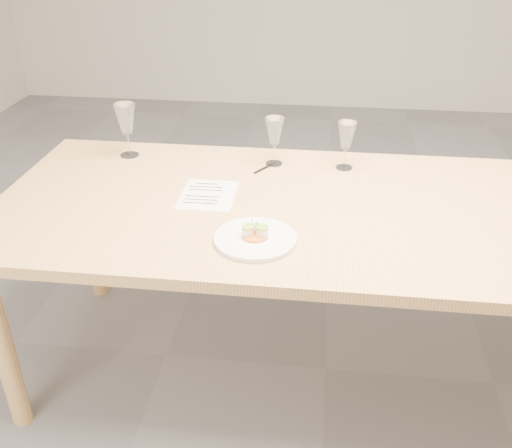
# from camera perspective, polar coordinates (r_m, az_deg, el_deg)

# --- Properties ---
(ground) EXTENTS (7.00, 7.00, 0.00)m
(ground) POSITION_cam_1_polar(r_m,az_deg,el_deg) (2.42, 6.91, -14.17)
(ground) COLOR slate
(ground) RESTS_ON ground
(dining_table) EXTENTS (2.40, 1.00, 0.75)m
(dining_table) POSITION_cam_1_polar(r_m,az_deg,el_deg) (2.02, 8.05, 0.07)
(dining_table) COLOR #DDA960
(dining_table) RESTS_ON ground
(dinner_plate) EXTENTS (0.26, 0.26, 0.07)m
(dinner_plate) POSITION_cam_1_polar(r_m,az_deg,el_deg) (1.75, -0.07, -1.42)
(dinner_plate) COLOR white
(dinner_plate) RESTS_ON dining_table
(recipe_sheet) EXTENTS (0.20, 0.25, 0.00)m
(recipe_sheet) POSITION_cam_1_polar(r_m,az_deg,el_deg) (2.05, -4.84, 2.95)
(recipe_sheet) COLOR white
(recipe_sheet) RESTS_ON dining_table
(ballpoint_pen) EXTENTS (0.08, 0.11, 0.01)m
(ballpoint_pen) POSITION_cam_1_polar(r_m,az_deg,el_deg) (2.25, 0.89, 5.65)
(ballpoint_pen) COLOR black
(ballpoint_pen) RESTS_ON dining_table
(wine_glass_0) EXTENTS (0.09, 0.09, 0.22)m
(wine_glass_0) POSITION_cam_1_polar(r_m,az_deg,el_deg) (2.38, -12.90, 10.12)
(wine_glass_0) COLOR white
(wine_glass_0) RESTS_ON dining_table
(wine_glass_1) EXTENTS (0.08, 0.08, 0.19)m
(wine_glass_1) POSITION_cam_1_polar(r_m,az_deg,el_deg) (2.25, 1.86, 9.16)
(wine_glass_1) COLOR white
(wine_glass_1) RESTS_ON dining_table
(wine_glass_2) EXTENTS (0.08, 0.08, 0.19)m
(wine_glass_2) POSITION_cam_1_polar(r_m,az_deg,el_deg) (2.24, 9.04, 8.64)
(wine_glass_2) COLOR white
(wine_glass_2) RESTS_ON dining_table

